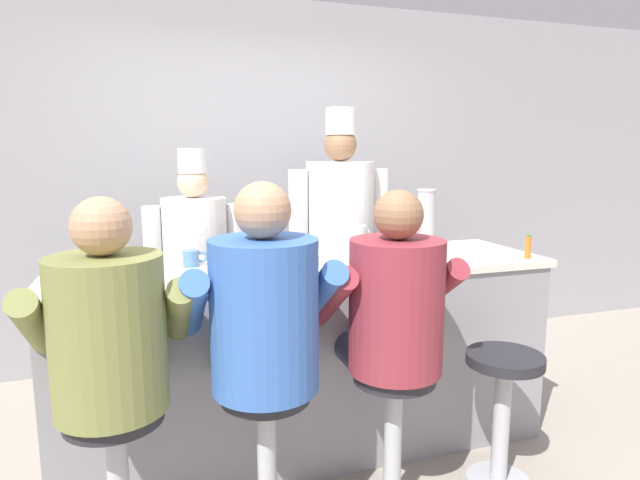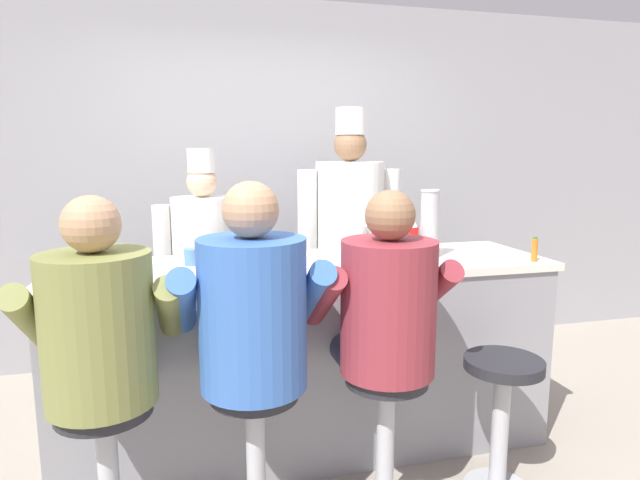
{
  "view_description": "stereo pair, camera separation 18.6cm",
  "coord_description": "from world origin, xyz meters",
  "views": [
    {
      "loc": [
        -0.79,
        -2.25,
        1.59
      ],
      "look_at": [
        0.06,
        0.33,
        1.14
      ],
      "focal_mm": 30.0,
      "sensor_mm": 36.0,
      "label": 1
    },
    {
      "loc": [
        -0.61,
        -2.3,
        1.59
      ],
      "look_at": [
        0.06,
        0.33,
        1.14
      ],
      "focal_mm": 30.0,
      "sensor_mm": 36.0,
      "label": 2
    }
  ],
  "objects": [
    {
      "name": "ground_plane",
      "position": [
        0.0,
        0.0,
        0.0
      ],
      "size": [
        20.0,
        20.0,
        0.0
      ],
      "primitive_type": "plane",
      "color": "#9E9384"
    },
    {
      "name": "wall_back",
      "position": [
        0.0,
        1.8,
        1.35
      ],
      "size": [
        10.0,
        0.06,
        2.7
      ],
      "color": "#99999E",
      "rests_on": "ground_plane"
    },
    {
      "name": "diner_counter",
      "position": [
        0.0,
        0.36,
        0.51
      ],
      "size": [
        2.56,
        0.72,
        1.02
      ],
      "color": "gray",
      "rests_on": "ground_plane"
    },
    {
      "name": "ketchup_bottle_red",
      "position": [
        0.56,
        0.31,
        1.13
      ],
      "size": [
        0.07,
        0.07,
        0.23
      ],
      "color": "red",
      "rests_on": "diner_counter"
    },
    {
      "name": "mustard_bottle_yellow",
      "position": [
        0.35,
        0.17,
        1.11
      ],
      "size": [
        0.06,
        0.06,
        0.2
      ],
      "color": "yellow",
      "rests_on": "diner_counter"
    },
    {
      "name": "hot_sauce_bottle_orange",
      "position": [
        1.15,
        0.08,
        1.08
      ],
      "size": [
        0.03,
        0.03,
        0.13
      ],
      "color": "orange",
      "rests_on": "diner_counter"
    },
    {
      "name": "water_pitcher_clear",
      "position": [
        0.25,
        0.34,
        1.11
      ],
      "size": [
        0.15,
        0.13,
        0.19
      ],
      "color": "silver",
      "rests_on": "diner_counter"
    },
    {
      "name": "breakfast_plate",
      "position": [
        -0.45,
        0.12,
        1.03
      ],
      "size": [
        0.28,
        0.28,
        0.05
      ],
      "color": "white",
      "rests_on": "diner_counter"
    },
    {
      "name": "cereal_bowl",
      "position": [
        -0.01,
        0.33,
        1.04
      ],
      "size": [
        0.14,
        0.14,
        0.05
      ],
      "color": "white",
      "rests_on": "diner_counter"
    },
    {
      "name": "coffee_mug_blue",
      "position": [
        -0.58,
        0.44,
        1.06
      ],
      "size": [
        0.12,
        0.08,
        0.08
      ],
      "color": "#4C7AB2",
      "rests_on": "diner_counter"
    },
    {
      "name": "coffee_mug_white",
      "position": [
        -0.94,
        0.17,
        1.06
      ],
      "size": [
        0.14,
        0.09,
        0.09
      ],
      "color": "white",
      "rests_on": "diner_counter"
    },
    {
      "name": "cup_stack_steel",
      "position": [
        0.66,
        0.32,
        1.2
      ],
      "size": [
        0.1,
        0.1,
        0.37
      ],
      "color": "#B7BABF",
      "rests_on": "diner_counter"
    },
    {
      "name": "napkin_dispenser_chrome",
      "position": [
        -0.23,
        0.17,
        1.08
      ],
      "size": [
        0.11,
        0.06,
        0.13
      ],
      "color": "silver",
      "rests_on": "diner_counter"
    },
    {
      "name": "diner_seated_olive",
      "position": [
        -0.94,
        -0.24,
        0.89
      ],
      "size": [
        0.61,
        0.61,
        1.44
      ],
      "color": "#B2B5BA",
      "rests_on": "ground_plane"
    },
    {
      "name": "diner_seated_blue",
      "position": [
        -0.37,
        -0.24,
        0.91
      ],
      "size": [
        0.65,
        0.64,
        1.48
      ],
      "color": "#B2B5BA",
      "rests_on": "ground_plane"
    },
    {
      "name": "diner_seated_maroon",
      "position": [
        0.2,
        -0.24,
        0.89
      ],
      "size": [
        0.61,
        0.6,
        1.44
      ],
      "color": "#B2B5BA",
      "rests_on": "ground_plane"
    },
    {
      "name": "empty_stool_round",
      "position": [
        0.77,
        -0.27,
        0.44
      ],
      "size": [
        0.36,
        0.36,
        0.66
      ],
      "color": "#B2B5BA",
      "rests_on": "ground_plane"
    },
    {
      "name": "cook_in_whites_near",
      "position": [
        -0.5,
        1.17,
        0.88
      ],
      "size": [
        0.63,
        0.4,
        1.61
      ],
      "color": "#232328",
      "rests_on": "ground_plane"
    },
    {
      "name": "cook_in_whites_far",
      "position": [
        0.49,
        1.21,
        1.03
      ],
      "size": [
        0.73,
        0.47,
        1.88
      ],
      "color": "#232328",
      "rests_on": "ground_plane"
    }
  ]
}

